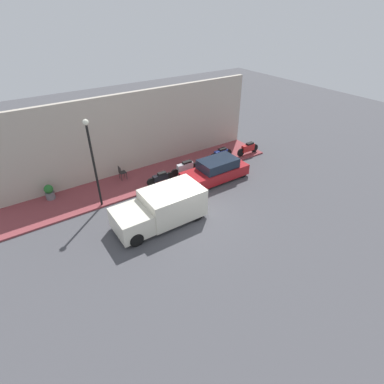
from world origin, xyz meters
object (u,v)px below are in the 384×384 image
delivery_van (161,208)px  cafe_chair (121,172)px  motorcycle_blue (221,154)px  parked_car (216,171)px  streetlamp (92,155)px  motorcycle_black (160,178)px  scooter_silver (185,167)px  motorcycle_red (248,148)px  potted_plant (49,192)px

delivery_van → cafe_chair: 5.14m
motorcycle_blue → cafe_chair: 7.09m
parked_car → streetlamp: streetlamp is taller
parked_car → delivery_van: (-1.86, 5.00, 0.21)m
motorcycle_black → scooter_silver: (0.21, -1.96, 0.06)m
motorcycle_black → scooter_silver: scooter_silver is taller
parked_car → delivery_van: size_ratio=0.94×
cafe_chair → motorcycle_blue: bearing=-100.8°
motorcycle_red → potted_plant: potted_plant is taller
motorcycle_black → scooter_silver: size_ratio=0.87×
motorcycle_blue → potted_plant: (1.57, 11.26, -0.02)m
motorcycle_blue → streetlamp: size_ratio=0.40×
scooter_silver → motorcycle_black: bearing=96.0°
cafe_chair → streetlamp: bearing=133.7°
delivery_van → potted_plant: 6.88m
scooter_silver → potted_plant: 8.27m
cafe_chair → potted_plant: bearing=86.9°
streetlamp → motorcycle_black: bearing=-87.4°
streetlamp → cafe_chair: bearing=-46.3°
parked_car → delivery_van: delivery_van is taller
streetlamp → parked_car: bearing=-100.4°
motorcycle_red → potted_plant: size_ratio=2.23×
scooter_silver → motorcycle_red: 5.44m
delivery_van → scooter_silver: bearing=-46.9°
parked_car → motorcycle_blue: 2.77m
motorcycle_black → potted_plant: bearing=71.5°
parked_car → motorcycle_red: bearing=-70.1°
delivery_van → scooter_silver: 5.18m
scooter_silver → cafe_chair: 4.09m
motorcycle_black → motorcycle_blue: size_ratio=0.94×
streetlamp → potted_plant: 4.07m
motorcycle_blue → motorcycle_red: size_ratio=0.99×
streetlamp → potted_plant: (2.21, 2.23, -2.58)m
delivery_van → streetlamp: streetlamp is taller
cafe_chair → delivery_van: bearing=179.9°
motorcycle_black → scooter_silver: bearing=-84.0°
parked_car → motorcycle_black: (1.47, 3.19, -0.18)m
parked_car → scooter_silver: bearing=36.1°
parked_car → motorcycle_black: bearing=65.2°
motorcycle_black → motorcycle_red: motorcycle_red is taller
cafe_chair → parked_car: bearing=-123.3°
scooter_silver → cafe_chair: cafe_chair is taller
streetlamp → scooter_silver: bearing=-86.2°
scooter_silver → streetlamp: streetlamp is taller
delivery_van → potted_plant: bearing=38.7°
delivery_van → motorcycle_red: size_ratio=2.35×
scooter_silver → delivery_van: bearing=133.1°
parked_car → motorcycle_blue: parked_car is taller
delivery_van → motorcycle_black: size_ratio=2.53×
parked_car → cafe_chair: 5.97m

